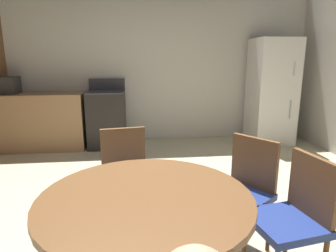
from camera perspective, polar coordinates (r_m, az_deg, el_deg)
The scene contains 10 objects.
ground_plane at distance 2.72m, azimuth -1.87°, elevation -19.12°, with size 14.00×14.00×0.00m, color beige.
wall_back at distance 5.21m, azimuth -4.57°, elevation 12.09°, with size 6.00×0.12×2.70m, color beige.
kitchen_counter at distance 5.19m, azimuth -25.08°, elevation 0.85°, with size 1.70×0.60×0.90m, color #9E754C.
oven_range at distance 4.94m, azimuth -11.79°, elevation 1.45°, with size 0.60×0.60×1.10m.
refrigerator at distance 5.32m, azimuth 19.50°, elevation 6.32°, with size 0.68×0.68×1.76m.
microwave at distance 5.24m, azimuth -29.50°, elevation 6.92°, with size 0.44×0.32×0.26m, color #2D2B28.
dining_table at distance 1.64m, azimuth -4.26°, elevation -18.47°, with size 1.12×1.12×0.76m.
chair_northeast at distance 2.33m, azimuth 14.68°, elevation -11.50°, with size 0.56×0.56×0.87m.
chair_north at distance 2.53m, azimuth -8.28°, elevation -9.15°, with size 0.45×0.45×0.87m.
chair_east at distance 2.07m, azimuth 23.44°, elevation -15.45°, with size 0.46×0.46×0.87m.
Camera 1 is at (-0.17, -2.29, 1.46)m, focal length 31.30 mm.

